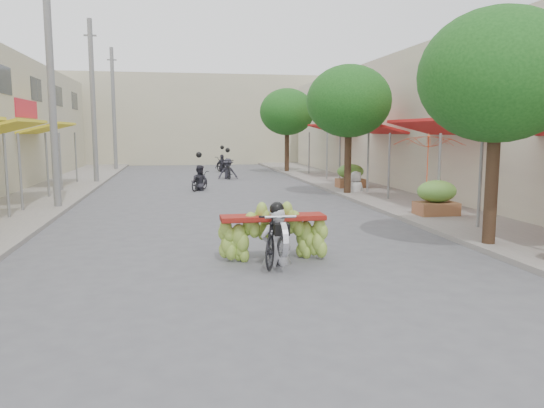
{
  "coord_description": "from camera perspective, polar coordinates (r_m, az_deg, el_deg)",
  "views": [
    {
      "loc": [
        -1.46,
        -6.6,
        2.61
      ],
      "look_at": [
        0.5,
        4.2,
        1.1
      ],
      "focal_mm": 35.0,
      "sensor_mm": 36.0,
      "label": 1
    }
  ],
  "objects": [
    {
      "name": "market_umbrella",
      "position": [
        16.66,
        16.54,
        7.39
      ],
      "size": [
        2.69,
        2.69,
        1.95
      ],
      "rotation": [
        0.0,
        0.0,
        -0.31
      ],
      "color": "#D4441C",
      "rests_on": "ground"
    },
    {
      "name": "banana_motorbike",
      "position": [
        10.53,
        0.31,
        -2.61
      ],
      "size": [
        2.2,
        1.93,
        2.11
      ],
      "color": "black",
      "rests_on": "ground"
    },
    {
      "name": "street_tree_mid",
      "position": [
        21.75,
        8.28,
        10.85
      ],
      "size": [
        3.4,
        3.4,
        5.25
      ],
      "color": "#3A2719",
      "rests_on": "ground"
    },
    {
      "name": "pedestrian",
      "position": [
        22.29,
        9.05,
        3.51
      ],
      "size": [
        0.93,
        0.69,
        1.69
      ],
      "rotation": [
        0.0,
        0.0,
        3.39
      ],
      "color": "silver",
      "rests_on": "ground"
    },
    {
      "name": "ground",
      "position": [
        7.25,
        2.13,
        -13.28
      ],
      "size": [
        120.0,
        120.0,
        0.0
      ],
      "primitive_type": "plane",
      "color": "#58585D",
      "rests_on": "ground"
    },
    {
      "name": "produce_crate_far",
      "position": [
        23.94,
        8.43,
        3.21
      ],
      "size": [
        1.2,
        0.88,
        1.16
      ],
      "color": "brown",
      "rests_on": "ground"
    },
    {
      "name": "street_tree_far",
      "position": [
        33.34,
        1.62,
        9.86
      ],
      "size": [
        3.4,
        3.4,
        5.25
      ],
      "color": "#3A2719",
      "rests_on": "ground"
    },
    {
      "name": "bg_motorbike_b",
      "position": [
        29.31,
        -4.78,
        4.32
      ],
      "size": [
        1.07,
        1.93,
        1.95
      ],
      "color": "black",
      "rests_on": "ground"
    },
    {
      "name": "utility_pole_far",
      "position": [
        27.92,
        -18.69,
        10.34
      ],
      "size": [
        0.6,
        0.24,
        8.0
      ],
      "color": "slate",
      "rests_on": "ground"
    },
    {
      "name": "bg_motorbike_c",
      "position": [
        34.38,
        -5.37,
        4.76
      ],
      "size": [
        1.14,
        1.82,
        1.95
      ],
      "color": "black",
      "rests_on": "ground"
    },
    {
      "name": "utility_pole_back",
      "position": [
        36.84,
        -16.66,
        9.72
      ],
      "size": [
        0.6,
        0.24,
        8.0
      ],
      "color": "slate",
      "rests_on": "ground"
    },
    {
      "name": "utility_pole_mid",
      "position": [
        19.07,
        -22.65,
        11.51
      ],
      "size": [
        0.6,
        0.24,
        8.0
      ],
      "color": "slate",
      "rests_on": "ground"
    },
    {
      "name": "bg_motorbike_a",
      "position": [
        23.68,
        -7.83,
        3.29
      ],
      "size": [
        1.17,
        1.59,
        1.95
      ],
      "color": "black",
      "rests_on": "ground"
    },
    {
      "name": "sidewalk_left",
      "position": [
        22.45,
        -24.49,
        0.61
      ],
      "size": [
        4.0,
        60.0,
        0.12
      ],
      "primitive_type": "cube",
      "color": "gray",
      "rests_on": "ground"
    },
    {
      "name": "produce_crate_mid",
      "position": [
        16.6,
        17.29,
        0.92
      ],
      "size": [
        1.2,
        0.88,
        1.16
      ],
      "color": "brown",
      "rests_on": "ground"
    },
    {
      "name": "shophouse_row_right",
      "position": [
        24.61,
        23.11,
        8.13
      ],
      "size": [
        9.77,
        40.0,
        6.0
      ],
      "color": "beige",
      "rests_on": "ground"
    },
    {
      "name": "far_building",
      "position": [
        44.64,
        -8.51,
        8.9
      ],
      "size": [
        20.0,
        6.0,
        7.0
      ],
      "primitive_type": "cube",
      "color": "#BDB595",
      "rests_on": "ground"
    },
    {
      "name": "sidewalk_right",
      "position": [
        23.34,
        11.04,
        1.42
      ],
      "size": [
        4.0,
        60.0,
        0.12
      ],
      "primitive_type": "cube",
      "color": "gray",
      "rests_on": "ground"
    },
    {
      "name": "street_tree_near",
      "position": [
        12.69,
        23.11,
        12.53
      ],
      "size": [
        3.4,
        3.4,
        5.25
      ],
      "color": "#3A2719",
      "rests_on": "ground"
    }
  ]
}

